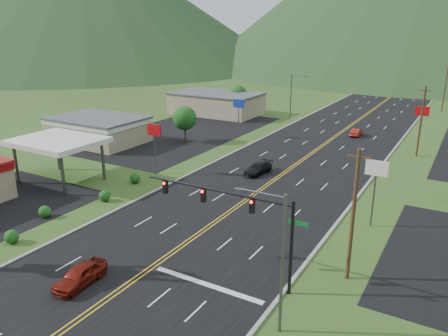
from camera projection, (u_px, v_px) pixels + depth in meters
The scene contains 18 objects.
traffic_signal at pixel (239, 212), 30.84m from camera, with size 13.10×0.43×7.00m.
streetlight_east at pixel (278, 255), 25.36m from camera, with size 3.28×0.25×9.00m.
streetlight_west at pixel (293, 94), 85.62m from camera, with size 3.28×0.25×9.00m.
gas_canopy at pixel (58, 142), 51.16m from camera, with size 10.00×8.00×5.30m.
building_west_mid at pixel (98, 128), 69.90m from camera, with size 14.40×10.40×4.10m.
building_west_far at pixel (216, 103), 92.67m from camera, with size 18.40×11.40×4.50m.
pole_sign_west_a at pixel (154, 135), 53.87m from camera, with size 2.00×0.18×6.40m.
pole_sign_west_b at pixel (239, 108), 71.96m from camera, with size 2.00×0.18×6.40m.
pole_sign_east_a at pixel (376, 175), 39.34m from camera, with size 2.00×0.18×6.40m.
pole_sign_east_b at pixel (422, 115), 65.65m from camera, with size 2.00×0.18×6.40m.
tree_west_a at pixel (185, 118), 69.43m from camera, with size 3.84×3.84×5.82m.
tree_west_b at pixel (238, 94), 94.02m from camera, with size 3.84×3.84×5.82m.
utility_pole_a at pixel (353, 215), 30.85m from camera, with size 1.60×0.28×10.00m.
utility_pole_b at pixel (421, 121), 61.28m from camera, with size 1.60×0.28×10.00m.
utility_pole_c at pixel (445, 88), 94.18m from camera, with size 1.60×0.28×10.00m.
car_red_near at pixel (80, 275), 31.40m from camera, with size 1.78×4.42×1.51m, color maroon.
car_dark_mid at pixel (258, 169), 55.08m from camera, with size 1.89×4.64×1.35m, color black.
car_red_far at pixel (357, 132), 74.20m from camera, with size 1.34×3.85×1.27m, color maroon.
Camera 1 is at (19.80, -11.07, 17.83)m, focal length 35.00 mm.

